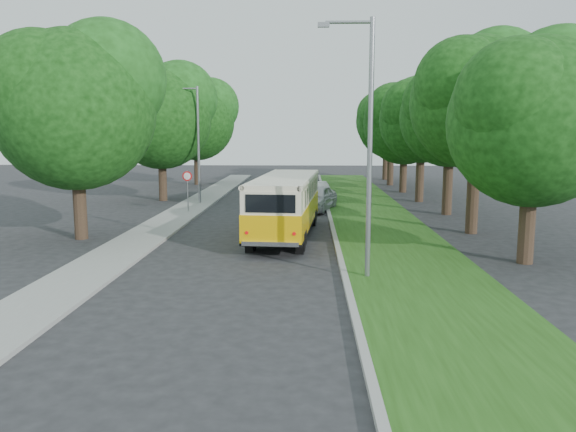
{
  "coord_description": "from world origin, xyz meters",
  "views": [
    {
      "loc": [
        2.42,
        -19.82,
        4.61
      ],
      "look_at": [
        1.67,
        1.05,
        1.5
      ],
      "focal_mm": 35.0,
      "sensor_mm": 36.0,
      "label": 1
    }
  ],
  "objects_px": {
    "lamppost_far": "(197,140)",
    "car_white": "(317,192)",
    "car_grey": "(298,180)",
    "lamppost_near": "(367,141)",
    "vintage_bus": "(286,206)",
    "car_blue": "(291,190)",
    "car_silver": "(316,198)"
  },
  "relations": [
    {
      "from": "car_silver",
      "to": "vintage_bus",
      "type": "bearing_deg",
      "value": -83.21
    },
    {
      "from": "lamppost_near",
      "to": "vintage_bus",
      "type": "relative_size",
      "value": 0.86
    },
    {
      "from": "lamppost_near",
      "to": "vintage_bus",
      "type": "distance_m",
      "value": 8.39
    },
    {
      "from": "vintage_bus",
      "to": "car_white",
      "type": "bearing_deg",
      "value": 87.53
    },
    {
      "from": "car_blue",
      "to": "car_grey",
      "type": "distance_m",
      "value": 7.96
    },
    {
      "from": "lamppost_near",
      "to": "car_white",
      "type": "xyz_separation_m",
      "value": [
        -1.21,
        19.99,
        -3.69
      ]
    },
    {
      "from": "vintage_bus",
      "to": "lamppost_far",
      "type": "bearing_deg",
      "value": 123.34
    },
    {
      "from": "vintage_bus",
      "to": "car_silver",
      "type": "height_order",
      "value": "vintage_bus"
    },
    {
      "from": "lamppost_far",
      "to": "car_blue",
      "type": "height_order",
      "value": "lamppost_far"
    },
    {
      "from": "lamppost_far",
      "to": "car_white",
      "type": "distance_m",
      "value": 8.56
    },
    {
      "from": "car_grey",
      "to": "car_white",
      "type": "bearing_deg",
      "value": -95.24
    },
    {
      "from": "lamppost_near",
      "to": "vintage_bus",
      "type": "xyz_separation_m",
      "value": [
        -2.79,
        7.32,
        -2.99
      ]
    },
    {
      "from": "vintage_bus",
      "to": "car_silver",
      "type": "bearing_deg",
      "value": 84.76
    },
    {
      "from": "lamppost_near",
      "to": "car_white",
      "type": "relative_size",
      "value": 1.95
    },
    {
      "from": "lamppost_far",
      "to": "vintage_bus",
      "type": "relative_size",
      "value": 0.81
    },
    {
      "from": "lamppost_near",
      "to": "car_grey",
      "type": "distance_m",
      "value": 29.26
    },
    {
      "from": "car_silver",
      "to": "car_grey",
      "type": "height_order",
      "value": "car_grey"
    },
    {
      "from": "vintage_bus",
      "to": "car_grey",
      "type": "distance_m",
      "value": 21.61
    },
    {
      "from": "lamppost_far",
      "to": "vintage_bus",
      "type": "bearing_deg",
      "value": -61.29
    },
    {
      "from": "lamppost_far",
      "to": "car_silver",
      "type": "xyz_separation_m",
      "value": [
        7.6,
        -2.67,
        -3.36
      ]
    },
    {
      "from": "car_silver",
      "to": "car_blue",
      "type": "xyz_separation_m",
      "value": [
        -1.65,
        5.14,
        -0.06
      ]
    },
    {
      "from": "lamppost_far",
      "to": "lamppost_near",
      "type": "bearing_deg",
      "value": -64.29
    },
    {
      "from": "vintage_bus",
      "to": "car_white",
      "type": "height_order",
      "value": "vintage_bus"
    },
    {
      "from": "lamppost_near",
      "to": "lamppost_far",
      "type": "bearing_deg",
      "value": 115.71
    },
    {
      "from": "lamppost_far",
      "to": "car_white",
      "type": "xyz_separation_m",
      "value": [
        7.7,
        1.49,
        -3.44
      ]
    },
    {
      "from": "car_white",
      "to": "vintage_bus",
      "type": "bearing_deg",
      "value": -111.23
    },
    {
      "from": "lamppost_near",
      "to": "car_white",
      "type": "distance_m",
      "value": 20.37
    },
    {
      "from": "car_silver",
      "to": "lamppost_far",
      "type": "bearing_deg",
      "value": 177.31
    },
    {
      "from": "lamppost_far",
      "to": "car_white",
      "type": "relative_size",
      "value": 1.83
    },
    {
      "from": "car_white",
      "to": "lamppost_near",
      "type": "bearing_deg",
      "value": -100.67
    },
    {
      "from": "car_silver",
      "to": "car_white",
      "type": "distance_m",
      "value": 4.16
    },
    {
      "from": "car_blue",
      "to": "car_grey",
      "type": "bearing_deg",
      "value": 106.67
    }
  ]
}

